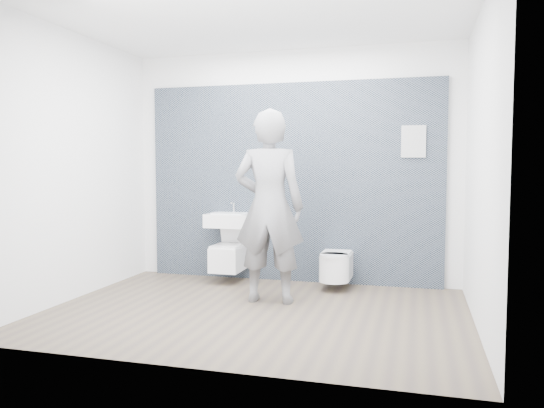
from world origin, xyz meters
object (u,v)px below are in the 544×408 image
(toilet_rounded, at_px, (336,266))
(visitor, at_px, (269,207))
(washbasin, at_px, (230,220))
(toilet_square, at_px, (229,256))

(toilet_rounded, height_order, visitor, visitor)
(washbasin, bearing_deg, visitor, -48.83)
(washbasin, relative_size, toilet_square, 0.80)
(washbasin, xyz_separation_m, toilet_rounded, (1.31, -0.09, -0.49))
(toilet_rounded, bearing_deg, toilet_square, 178.16)
(toilet_square, bearing_deg, washbasin, 90.00)
(toilet_square, distance_m, visitor, 1.27)
(washbasin, xyz_separation_m, toilet_square, (-0.00, -0.04, -0.44))
(toilet_square, height_order, visitor, visitor)
(visitor, bearing_deg, washbasin, -53.27)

